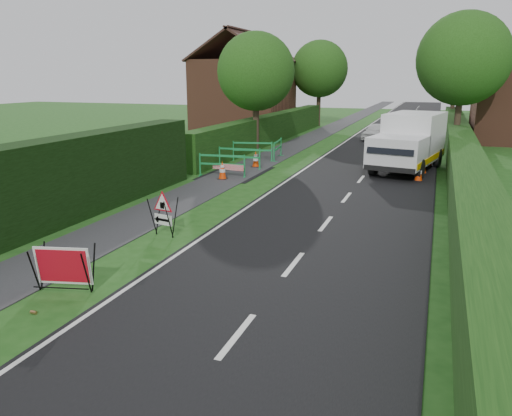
% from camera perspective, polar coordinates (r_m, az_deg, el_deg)
% --- Properties ---
extents(ground, '(120.00, 120.00, 0.00)m').
position_cam_1_polar(ground, '(11.70, -9.01, -6.60)').
color(ground, '#1D4C15').
rests_on(ground, ground).
extents(road_surface, '(6.00, 90.00, 0.02)m').
position_cam_1_polar(road_surface, '(44.78, 16.37, 8.83)').
color(road_surface, black).
rests_on(road_surface, ground).
extents(footpath, '(2.00, 90.00, 0.02)m').
position_cam_1_polar(footpath, '(45.47, 9.36, 9.31)').
color(footpath, '#2D2D30').
rests_on(footpath, ground).
extents(hedge_west_near, '(1.10, 18.00, 2.50)m').
position_cam_1_polar(hedge_west_near, '(14.69, -26.41, -3.55)').
color(hedge_west_near, black).
rests_on(hedge_west_near, ground).
extents(hedge_west_far, '(1.00, 24.00, 1.80)m').
position_cam_1_polar(hedge_west_far, '(33.43, 1.70, 7.55)').
color(hedge_west_far, '#14380F').
rests_on(hedge_west_far, ground).
extents(hedge_east, '(1.20, 50.00, 1.50)m').
position_cam_1_polar(hedge_east, '(25.86, 22.21, 4.30)').
color(hedge_east, '#14380F').
rests_on(hedge_east, ground).
extents(house_west, '(7.50, 7.40, 7.88)m').
position_cam_1_polar(house_west, '(42.40, -1.37, 13.02)').
color(house_west, brown).
rests_on(house_west, ground).
extents(tree_nw, '(4.40, 4.40, 6.70)m').
position_cam_1_polar(tree_nw, '(29.25, -0.01, 15.32)').
color(tree_nw, '#2D2116').
rests_on(tree_nw, ground).
extents(tree_ne, '(5.20, 5.20, 7.79)m').
position_cam_1_polar(tree_ne, '(31.52, 22.65, 15.45)').
color(tree_ne, '#2D2116').
rests_on(tree_ne, ground).
extents(tree_fw, '(4.80, 4.80, 7.24)m').
position_cam_1_polar(tree_fw, '(44.62, 7.29, 15.48)').
color(tree_fw, '#2D2116').
rests_on(tree_fw, ground).
extents(tree_fe, '(4.20, 4.20, 6.33)m').
position_cam_1_polar(tree_fe, '(47.50, 21.84, 13.80)').
color(tree_fe, '#2D2116').
rests_on(tree_fe, ground).
extents(red_rect_sign, '(1.25, 0.93, 0.96)m').
position_cam_1_polar(red_rect_sign, '(10.76, -21.18, -6.27)').
color(red_rect_sign, black).
rests_on(red_rect_sign, ground).
extents(triangle_sign, '(0.86, 0.86, 1.07)m').
position_cam_1_polar(triangle_sign, '(13.67, -10.71, -0.25)').
color(triangle_sign, black).
rests_on(triangle_sign, ground).
extents(works_van, '(3.24, 5.97, 2.59)m').
position_cam_1_polar(works_van, '(24.08, 17.14, 7.34)').
color(works_van, silver).
rests_on(works_van, ground).
extents(traffic_cone_0, '(0.38, 0.38, 0.79)m').
position_cam_1_polar(traffic_cone_0, '(21.85, 18.12, 3.96)').
color(traffic_cone_0, black).
rests_on(traffic_cone_0, ground).
extents(traffic_cone_1, '(0.38, 0.38, 0.79)m').
position_cam_1_polar(traffic_cone_1, '(23.62, 18.56, 4.69)').
color(traffic_cone_1, black).
rests_on(traffic_cone_1, ground).
extents(traffic_cone_2, '(0.38, 0.38, 0.79)m').
position_cam_1_polar(traffic_cone_2, '(25.72, 19.17, 5.42)').
color(traffic_cone_2, black).
rests_on(traffic_cone_2, ground).
extents(traffic_cone_3, '(0.38, 0.38, 0.79)m').
position_cam_1_polar(traffic_cone_3, '(21.18, -3.86, 4.34)').
color(traffic_cone_3, black).
rests_on(traffic_cone_3, ground).
extents(traffic_cone_4, '(0.38, 0.38, 0.79)m').
position_cam_1_polar(traffic_cone_4, '(24.01, -0.04, 5.62)').
color(traffic_cone_4, black).
rests_on(traffic_cone_4, ground).
extents(ped_barrier_0, '(2.09, 0.62, 1.00)m').
position_cam_1_polar(ped_barrier_0, '(21.70, -3.91, 5.23)').
color(ped_barrier_0, '#198E43').
rests_on(ped_barrier_0, ground).
extents(ped_barrier_1, '(2.07, 0.45, 1.00)m').
position_cam_1_polar(ped_barrier_1, '(23.65, -1.91, 6.05)').
color(ped_barrier_1, '#198E43').
rests_on(ped_barrier_1, ground).
extents(ped_barrier_2, '(2.08, 0.82, 1.00)m').
position_cam_1_polar(ped_barrier_2, '(25.84, -0.40, 6.81)').
color(ped_barrier_2, '#198E43').
rests_on(ped_barrier_2, ground).
extents(ped_barrier_3, '(0.60, 2.09, 1.00)m').
position_cam_1_polar(ped_barrier_3, '(26.46, 2.49, 6.98)').
color(ped_barrier_3, '#198E43').
rests_on(ped_barrier_3, ground).
extents(redwhite_plank, '(1.50, 0.18, 0.25)m').
position_cam_1_polar(redwhite_plank, '(21.66, -3.20, 3.53)').
color(redwhite_plank, red).
rests_on(redwhite_plank, ground).
extents(litter_can, '(0.12, 0.07, 0.07)m').
position_cam_1_polar(litter_can, '(10.24, -24.06, -11.01)').
color(litter_can, '#BF7F4C').
rests_on(litter_can, ground).
extents(hatchback_car, '(1.83, 3.48, 1.13)m').
position_cam_1_polar(hatchback_car, '(35.52, 13.58, 8.49)').
color(hatchback_car, silver).
rests_on(hatchback_car, ground).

